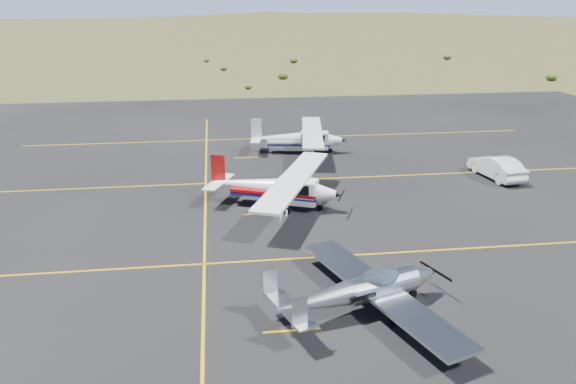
# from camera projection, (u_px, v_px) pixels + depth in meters

# --- Properties ---
(ground) EXTENTS (1600.00, 1600.00, 0.00)m
(ground) POSITION_uv_depth(u_px,v_px,m) (353.00, 277.00, 22.80)
(ground) COLOR #383D1C
(ground) RESTS_ON ground
(apron) EXTENTS (72.00, 72.00, 0.02)m
(apron) POSITION_uv_depth(u_px,v_px,m) (321.00, 215.00, 29.35)
(apron) COLOR black
(apron) RESTS_ON ground
(aircraft_low_wing) EXTENTS (6.60, 8.92, 1.95)m
(aircraft_low_wing) POSITION_uv_depth(u_px,v_px,m) (364.00, 290.00, 19.95)
(aircraft_low_wing) COLOR #B9BCC0
(aircraft_low_wing) RESTS_ON apron
(aircraft_cessna) EXTENTS (7.58, 10.22, 2.67)m
(aircraft_cessna) POSITION_uv_depth(u_px,v_px,m) (275.00, 186.00, 30.05)
(aircraft_cessna) COLOR white
(aircraft_cessna) RESTS_ON apron
(aircraft_plain) EXTENTS (6.04, 9.96, 2.51)m
(aircraft_plain) POSITION_uv_depth(u_px,v_px,m) (298.00, 138.00, 40.57)
(aircraft_plain) COLOR silver
(aircraft_plain) RESTS_ON apron
(sedan) EXTENTS (2.08, 4.45, 1.41)m
(sedan) POSITION_uv_depth(u_px,v_px,m) (497.00, 167.00, 35.05)
(sedan) COLOR silver
(sedan) RESTS_ON apron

